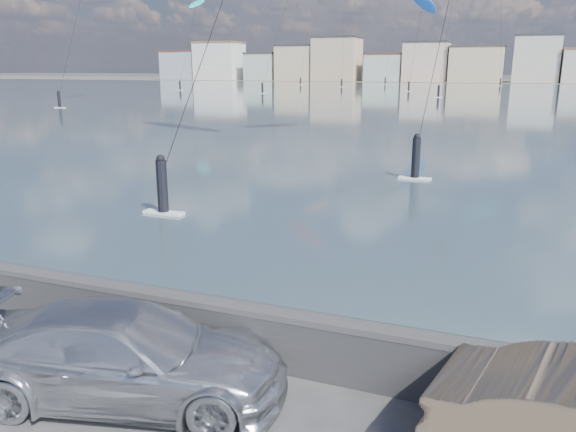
# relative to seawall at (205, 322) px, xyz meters

# --- Properties ---
(bay_water) EXTENTS (500.00, 177.00, 0.00)m
(bay_water) POSITION_rel_seawall_xyz_m (0.00, 88.80, -0.58)
(bay_water) COLOR #324A56
(bay_water) RESTS_ON ground
(far_shore_strip) EXTENTS (500.00, 60.00, 0.00)m
(far_shore_strip) POSITION_rel_seawall_xyz_m (0.00, 197.30, -0.57)
(far_shore_strip) COLOR #4C473D
(far_shore_strip) RESTS_ON ground
(seawall) EXTENTS (400.00, 0.36, 1.08)m
(seawall) POSITION_rel_seawall_xyz_m (0.00, 0.00, 0.00)
(seawall) COLOR #28282B
(seawall) RESTS_ON ground
(far_buildings) EXTENTS (240.79, 13.26, 14.60)m
(far_buildings) POSITION_rel_seawall_xyz_m (1.31, 183.30, 5.44)
(far_buildings) COLOR #9EA8B7
(far_buildings) RESTS_ON ground
(car_silver) EXTENTS (5.06, 3.02, 1.37)m
(car_silver) POSITION_rel_seawall_xyz_m (-0.44, -1.53, 0.11)
(car_silver) COLOR silver
(car_silver) RESTS_ON ground
(kitesurfer_4) EXTENTS (3.01, 11.67, 19.12)m
(kitesurfer_4) POSITION_rel_seawall_xyz_m (-58.63, 102.18, 16.57)
(kitesurfer_4) COLOR #19BFBF
(kitesurfer_4) RESTS_ON ground
(kitesurfer_15) EXTENTS (6.39, 11.87, 20.14)m
(kitesurfer_15) POSITION_rel_seawall_xyz_m (-13.32, 113.02, 16.61)
(kitesurfer_15) COLOR blue
(kitesurfer_15) RESTS_ON ground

